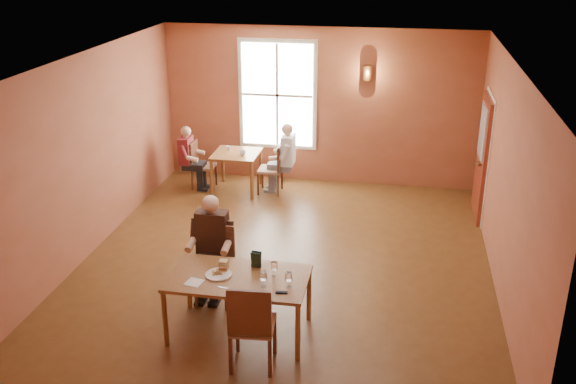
% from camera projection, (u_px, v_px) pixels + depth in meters
% --- Properties ---
extents(ground, '(6.00, 7.00, 0.01)m').
position_uv_depth(ground, '(286.00, 262.00, 9.61)').
color(ground, brown).
rests_on(ground, ground).
extents(wall_back, '(6.00, 0.04, 3.00)m').
position_uv_depth(wall_back, '(319.00, 107.00, 12.24)').
color(wall_back, brown).
rests_on(wall_back, ground).
extents(wall_front, '(6.00, 0.04, 3.00)m').
position_uv_depth(wall_front, '(215.00, 295.00, 5.85)').
color(wall_front, brown).
rests_on(wall_front, ground).
extents(wall_left, '(0.04, 7.00, 3.00)m').
position_uv_depth(wall_left, '(88.00, 155.00, 9.55)').
color(wall_left, brown).
rests_on(wall_left, ground).
extents(wall_right, '(0.04, 7.00, 3.00)m').
position_uv_depth(wall_right, '(506.00, 181.00, 8.55)').
color(wall_right, brown).
rests_on(wall_right, ground).
extents(ceiling, '(6.00, 7.00, 0.04)m').
position_uv_depth(ceiling, '(285.00, 61.00, 8.49)').
color(ceiling, white).
rests_on(ceiling, wall_back).
extents(window, '(1.36, 0.10, 1.96)m').
position_uv_depth(window, '(277.00, 95.00, 12.25)').
color(window, white).
rests_on(window, wall_back).
extents(door, '(0.12, 1.04, 2.10)m').
position_uv_depth(door, '(481.00, 158.00, 10.82)').
color(door, maroon).
rests_on(door, ground).
extents(wall_sconce, '(0.16, 0.16, 0.28)m').
position_uv_depth(wall_sconce, '(368.00, 73.00, 11.74)').
color(wall_sconce, brown).
rests_on(wall_sconce, wall_back).
extents(main_table, '(1.66, 0.93, 0.78)m').
position_uv_depth(main_table, '(239.00, 305.00, 7.77)').
color(main_table, brown).
rests_on(main_table, ground).
extents(chair_diner_main, '(0.45, 0.45, 1.02)m').
position_uv_depth(chair_diner_main, '(214.00, 267.00, 8.40)').
color(chair_diner_main, '#593213').
rests_on(chair_diner_main, ground).
extents(diner_main, '(0.54, 0.54, 1.36)m').
position_uv_depth(diner_main, '(213.00, 257.00, 8.31)').
color(diner_main, black).
rests_on(diner_main, ground).
extents(chair_empty, '(0.52, 0.52, 1.09)m').
position_uv_depth(chair_empty, '(253.00, 323.00, 7.13)').
color(chair_empty, '#42260F').
rests_on(chair_empty, ground).
extents(plate_food, '(0.42, 0.42, 0.04)m').
position_uv_depth(plate_food, '(218.00, 274.00, 7.65)').
color(plate_food, white).
rests_on(plate_food, main_table).
extents(sandwich, '(0.10, 0.10, 0.12)m').
position_uv_depth(sandwich, '(224.00, 267.00, 7.73)').
color(sandwich, '#AE874C').
rests_on(sandwich, main_table).
extents(goblet_a, '(0.09, 0.09, 0.20)m').
position_uv_depth(goblet_a, '(274.00, 268.00, 7.61)').
color(goblet_a, white).
rests_on(goblet_a, main_table).
extents(goblet_b, '(0.08, 0.08, 0.20)m').
position_uv_depth(goblet_b, '(289.00, 279.00, 7.37)').
color(goblet_b, white).
rests_on(goblet_b, main_table).
extents(goblet_c, '(0.10, 0.10, 0.21)m').
position_uv_depth(goblet_c, '(263.00, 278.00, 7.38)').
color(goblet_c, white).
rests_on(goblet_c, main_table).
extents(menu_stand, '(0.13, 0.08, 0.21)m').
position_uv_depth(menu_stand, '(256.00, 259.00, 7.81)').
color(menu_stand, black).
rests_on(menu_stand, main_table).
extents(knife, '(0.23, 0.06, 0.00)m').
position_uv_depth(knife, '(226.00, 288.00, 7.37)').
color(knife, '#B3B4C4').
rests_on(knife, main_table).
extents(napkin, '(0.22, 0.22, 0.01)m').
position_uv_depth(napkin, '(194.00, 282.00, 7.50)').
color(napkin, white).
rests_on(napkin, main_table).
extents(sunglasses, '(0.14, 0.05, 0.02)m').
position_uv_depth(sunglasses, '(282.00, 292.00, 7.27)').
color(sunglasses, black).
rests_on(sunglasses, main_table).
extents(second_table, '(0.84, 0.84, 0.74)m').
position_uv_depth(second_table, '(237.00, 171.00, 12.18)').
color(second_table, brown).
rests_on(second_table, ground).
extents(chair_diner_white, '(0.42, 0.42, 0.95)m').
position_uv_depth(chair_diner_white, '(270.00, 168.00, 12.03)').
color(chair_diner_white, '#4B2C16').
rests_on(chair_diner_white, ground).
extents(diner_white, '(0.52, 0.52, 1.29)m').
position_uv_depth(diner_white, '(272.00, 160.00, 11.96)').
color(diner_white, white).
rests_on(diner_white, ground).
extents(chair_diner_maroon, '(0.41, 0.41, 0.92)m').
position_uv_depth(chair_diner_maroon, '(204.00, 165.00, 12.25)').
color(chair_diner_maroon, brown).
rests_on(chair_diner_maroon, ground).
extents(diner_maroon, '(0.48, 0.48, 1.19)m').
position_uv_depth(diner_maroon, '(202.00, 158.00, 12.20)').
color(diner_maroon, '#4F1918').
rests_on(diner_maroon, ground).
extents(cup_a, '(0.14, 0.14, 0.09)m').
position_uv_depth(cup_a, '(243.00, 153.00, 11.90)').
color(cup_a, white).
rests_on(cup_a, second_table).
extents(cup_b, '(0.11, 0.11, 0.09)m').
position_uv_depth(cup_b, '(229.00, 148.00, 12.17)').
color(cup_b, white).
rests_on(cup_b, second_table).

